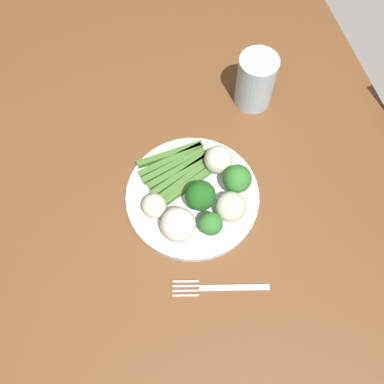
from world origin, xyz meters
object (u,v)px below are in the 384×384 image
(cauliflower_mid, at_px, (154,206))
(cauliflower_near_fork, at_px, (218,159))
(asparagus_bundle, at_px, (178,170))
(cauliflower_right, at_px, (231,207))
(broccoli_back, at_px, (237,179))
(cauliflower_edge, at_px, (178,225))
(fork, at_px, (219,288))
(plate, at_px, (192,195))
(water_glass, at_px, (256,81))
(dining_table, at_px, (187,220))
(broccoli_outer_edge, at_px, (200,196))
(broccoli_front, at_px, (211,224))

(cauliflower_mid, bearing_deg, cauliflower_near_fork, -66.68)
(asparagus_bundle, xyz_separation_m, cauliflower_right, (-0.11, -0.07, 0.02))
(cauliflower_near_fork, bearing_deg, broccoli_back, -160.19)
(cauliflower_edge, xyz_separation_m, fork, (-0.11, -0.04, -0.04))
(plate, bearing_deg, asparagus_bundle, 14.72)
(cauliflower_mid, xyz_separation_m, water_glass, (0.20, -0.25, 0.02))
(cauliflower_near_fork, bearing_deg, plate, 124.02)
(dining_table, xyz_separation_m, cauliflower_near_fork, (0.04, -0.07, 0.15))
(plate, height_order, broccoli_back, broccoli_back)
(broccoli_back, xyz_separation_m, water_glass, (0.19, -0.10, 0.01))
(broccoli_outer_edge, bearing_deg, broccoli_back, -77.82)
(cauliflower_mid, height_order, water_glass, water_glass)
(broccoli_front, distance_m, cauliflower_near_fork, 0.13)
(broccoli_back, height_order, cauliflower_near_fork, broccoli_back)
(cauliflower_right, xyz_separation_m, water_glass, (0.24, -0.12, 0.02))
(cauliflower_edge, xyz_separation_m, cauliflower_near_fork, (0.11, -0.10, -0.00))
(asparagus_bundle, xyz_separation_m, broccoli_back, (-0.06, -0.09, 0.03))
(dining_table, xyz_separation_m, water_glass, (0.19, -0.19, 0.16))
(cauliflower_right, bearing_deg, broccoli_outer_edge, 57.91)
(dining_table, xyz_separation_m, cauliflower_edge, (-0.06, 0.03, 0.15))
(broccoli_outer_edge, relative_size, cauliflower_near_fork, 1.25)
(plate, relative_size, cauliflower_mid, 5.47)
(cauliflower_edge, bearing_deg, broccoli_outer_edge, -52.23)
(broccoli_outer_edge, xyz_separation_m, cauliflower_near_fork, (0.07, -0.05, -0.01))
(broccoli_front, relative_size, cauliflower_right, 0.92)
(cauliflower_near_fork, relative_size, cauliflower_right, 0.97)
(broccoli_back, xyz_separation_m, cauliflower_mid, (-0.01, 0.15, -0.01))
(cauliflower_mid, height_order, cauliflower_near_fork, cauliflower_near_fork)
(broccoli_outer_edge, bearing_deg, cauliflower_mid, 83.48)
(dining_table, relative_size, broccoli_outer_edge, 20.28)
(cauliflower_mid, distance_m, fork, 0.18)
(asparagus_bundle, height_order, cauliflower_near_fork, cauliflower_near_fork)
(broccoli_back, xyz_separation_m, cauliflower_edge, (-0.05, 0.12, -0.01))
(dining_table, xyz_separation_m, broccoli_outer_edge, (-0.02, -0.02, 0.16))
(cauliflower_mid, height_order, cauliflower_right, cauliflower_right)
(asparagus_bundle, relative_size, cauliflower_edge, 2.42)
(cauliflower_edge, relative_size, cauliflower_near_fork, 1.16)
(cauliflower_mid, bearing_deg, plate, -77.24)
(broccoli_front, xyz_separation_m, cauliflower_near_fork, (0.12, -0.05, -0.00))
(broccoli_front, height_order, broccoli_back, broccoli_back)
(dining_table, bearing_deg, asparagus_bundle, 1.07)
(cauliflower_near_fork, bearing_deg, cauliflower_edge, 135.80)
(broccoli_front, xyz_separation_m, broccoli_back, (0.07, -0.07, 0.01))
(dining_table, relative_size, cauliflower_near_fork, 25.44)
(asparagus_bundle, xyz_separation_m, cauliflower_near_fork, (-0.01, -0.08, 0.02))
(broccoli_outer_edge, xyz_separation_m, cauliflower_right, (-0.03, -0.05, -0.01))
(plate, distance_m, cauliflower_right, 0.09)
(broccoli_back, bearing_deg, cauliflower_mid, 92.31)
(cauliflower_right, bearing_deg, water_glass, -27.35)
(broccoli_front, distance_m, water_glass, 0.31)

